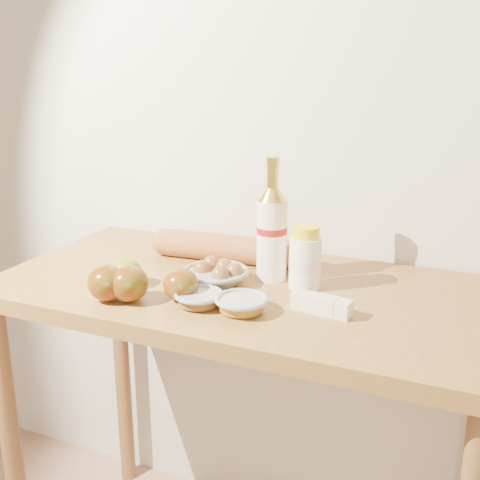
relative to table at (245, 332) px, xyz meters
The scene contains 13 objects.
back_wall 0.62m from the table, 90.00° to the left, with size 3.50×0.02×2.60m, color beige.
table is the anchor object (origin of this frame).
bourbon_bottle 0.26m from the table, 56.91° to the left, with size 0.09×0.09×0.30m.
cream_bottle 0.24m from the table, 17.02° to the left, with size 0.10×0.10×0.15m.
egg_bowl 0.16m from the table, 163.82° to the right, with size 0.20×0.20×0.06m.
baguette 0.24m from the table, 127.88° to the left, with size 0.44×0.11×0.07m.
apple_yellowgreen 0.32m from the table, 154.99° to the right, with size 0.08×0.08×0.07m.
apple_redgreen_front 0.32m from the table, 135.60° to the right, with size 0.09×0.09×0.08m.
apple_redgreen_right 0.23m from the table, 123.17° to the right, with size 0.10×0.10×0.07m.
sugar_bowl 0.21m from the table, 105.57° to the right, with size 0.12×0.12×0.03m.
syrup_bowl 0.21m from the table, 69.87° to the right, with size 0.13×0.13×0.03m.
butter_stick 0.27m from the table, 22.06° to the right, with size 0.13×0.05×0.04m.
apple_extra 0.36m from the table, 139.39° to the right, with size 0.09×0.09×0.08m.
Camera 1 is at (0.52, -0.05, 1.42)m, focal length 45.00 mm.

